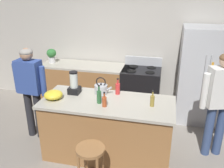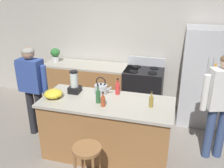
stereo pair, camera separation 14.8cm
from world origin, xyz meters
The scene contains 17 objects.
ground_plane centered at (0.00, 0.00, 0.00)m, with size 14.00×14.00×0.00m, color gray.
back_wall centered at (0.00, 1.95, 1.35)m, with size 8.00×0.10×2.70m, color #BCB7AD.
kitchen_island centered at (0.00, 0.00, 0.47)m, with size 1.94×0.83×0.94m.
back_counter_run centered at (-0.80, 1.55, 0.47)m, with size 2.00×0.64×0.94m.
refrigerator centered at (1.48, 1.50, 0.91)m, with size 0.90×0.73×1.82m.
stove_range centered at (0.32, 1.52, 0.48)m, with size 0.76×0.65×1.12m.
person_by_island_left centered at (-1.37, 0.23, 0.96)m, with size 0.59×0.25×1.59m.
person_by_sink_right centered at (1.59, 0.40, 0.99)m, with size 0.59×0.33×1.64m.
bar_stool centered at (-0.02, -0.77, 0.52)m, with size 0.36×0.36×0.67m.
potted_plant centered at (-1.61, 1.55, 1.11)m, with size 0.20×0.20×0.30m.
blender_appliance centered at (-0.56, 0.16, 1.09)m, with size 0.17×0.17×0.36m.
bottle_cooking_sauce centered at (0.00, -0.16, 1.02)m, with size 0.06×0.06×0.22m.
bottle_vinegar centered at (0.64, -0.01, 1.02)m, with size 0.06×0.06×0.24m.
bottle_olive_oil centered at (-0.10, -0.08, 1.04)m, with size 0.07×0.07×0.28m.
bottle_soda centered at (0.09, 0.28, 1.03)m, with size 0.07×0.07×0.26m.
mixing_bowl centered at (-0.80, -0.10, 1.00)m, with size 0.27×0.27×0.12m, color yellow.
tea_kettle centered at (-0.16, 0.25, 1.02)m, with size 0.28×0.20×0.27m.
Camera 2 is at (0.94, -3.07, 2.53)m, focal length 39.54 mm.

